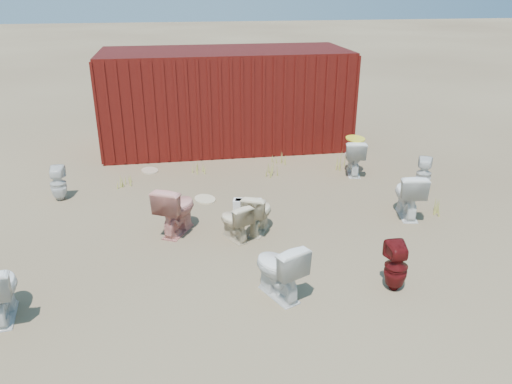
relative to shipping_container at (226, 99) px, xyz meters
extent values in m
plane|color=brown|center=(0.00, -5.20, -1.20)|extent=(100.00, 100.00, 0.00)
cube|color=#450B0B|center=(0.00, 0.00, 0.00)|extent=(6.00, 2.40, 2.40)
imported|color=tan|center=(-1.38, -4.81, -0.77)|extent=(0.83, 0.97, 0.86)
imported|color=white|center=(-0.09, -6.91, -0.79)|extent=(0.75, 0.92, 0.82)
imported|color=#550E0F|center=(1.52, -7.02, -0.85)|extent=(0.32, 0.33, 0.70)
imported|color=white|center=(2.72, -4.84, -0.78)|extent=(0.62, 0.90, 0.84)
imported|color=silver|center=(-3.60, -3.06, -0.86)|extent=(0.31, 0.31, 0.67)
imported|color=beige|center=(-0.46, -5.22, -0.88)|extent=(0.60, 0.72, 0.64)
imported|color=beige|center=(-0.03, -5.02, -0.84)|extent=(0.68, 0.80, 0.71)
imported|color=white|center=(2.50, -2.63, -0.80)|extent=(0.61, 0.86, 0.80)
imported|color=silver|center=(3.60, -3.70, -0.87)|extent=(0.41, 0.41, 0.66)
ellipsoid|color=yellow|center=(2.50, -2.63, -0.39)|extent=(0.40, 0.50, 0.02)
cube|color=white|center=(-0.13, -4.46, -1.02)|extent=(0.53, 0.30, 0.35)
ellipsoid|color=beige|center=(-0.83, -3.52, -1.19)|extent=(0.55, 0.61, 0.02)
ellipsoid|color=tan|center=(-1.93, -1.72, -1.19)|extent=(0.49, 0.56, 0.02)
cone|color=#9A973D|center=(-2.39, -2.50, -1.07)|extent=(0.36, 0.36, 0.26)
cone|color=#9A973D|center=(0.69, -2.46, -1.05)|extent=(0.32, 0.32, 0.31)
cone|color=#9A973D|center=(2.38, -2.27, -1.02)|extent=(0.36, 0.36, 0.36)
cone|color=#9A973D|center=(-0.85, -1.98, -1.09)|extent=(0.30, 0.30, 0.22)
cone|color=#9A973D|center=(1.02, -1.70, -1.06)|extent=(0.34, 0.34, 0.27)
cone|color=#9A973D|center=(3.29, -4.85, -1.07)|extent=(0.28, 0.28, 0.26)
camera|label=1|loc=(-1.32, -12.46, 2.70)|focal=35.00mm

